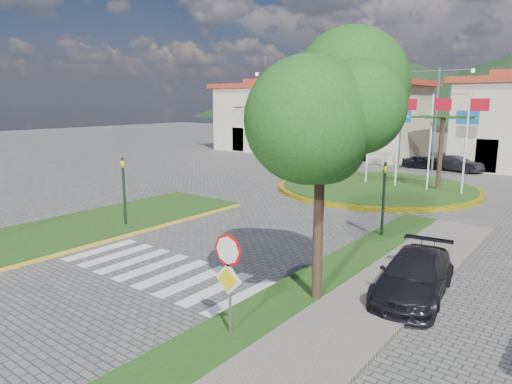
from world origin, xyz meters
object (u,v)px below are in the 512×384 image
Objects in this scene: roundabout_island at (377,187)px; car_side_right at (414,276)px; deciduous_tree at (321,118)px; stop_sign at (229,269)px; white_van at (319,157)px; car_dark_a at (422,162)px; car_dark_b at (457,164)px.

roundabout_island reaches higher than car_side_right.
roundabout_island is at bearing 107.91° from deciduous_tree.
stop_sign is 0.55× the size of white_van.
white_van is 1.46× the size of car_dark_a.
car_side_right is (8.27, -26.08, 0.08)m from car_dark_a.
roundabout_island reaches higher than car_dark_a.
stop_sign is 0.81× the size of car_dark_a.
car_dark_b reaches higher than car_dark_a.
car_side_right is (2.60, 5.18, -1.15)m from stop_sign.
roundabout_island is 3.88× the size of car_dark_a.
deciduous_tree is 28.84m from car_dark_b.
stop_sign is 31.27m from white_van.
car_dark_b reaches higher than car_side_right.
car_dark_b is 0.90× the size of car_side_right.
stop_sign is at bearing -124.23° from car_side_right.
deciduous_tree is at bearing 78.82° from stop_sign.
stop_sign is 5.91m from car_side_right.
white_van is 11.38m from car_dark_b.
deciduous_tree is 1.55× the size of car_side_right.
white_van is at bearing 118.09° from car_side_right.
car_dark_a is at bearing 93.93° from roundabout_island.
car_dark_a is (-0.77, 11.22, 0.38)m from roundabout_island.
car_dark_a is at bearing 106.70° from car_dark_b.
deciduous_tree reaches higher than roundabout_island.
deciduous_tree is at bearing -72.09° from roundabout_island.
stop_sign is at bearing -101.18° from deciduous_tree.
stop_sign is (4.90, -20.04, 1.62)m from roundabout_island.
car_dark_b is (2.00, 11.26, 0.48)m from roundabout_island.
roundabout_island is 3.22× the size of car_dark_b.
deciduous_tree is (0.60, 3.04, 3.38)m from stop_sign.
car_dark_b is (10.90, 3.26, -0.01)m from white_van.
roundabout_island is at bearing 103.73° from stop_sign.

